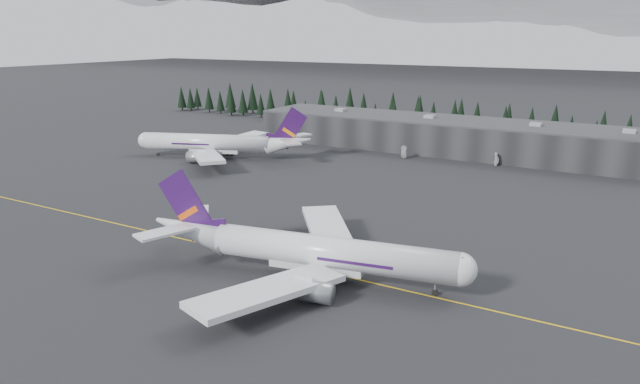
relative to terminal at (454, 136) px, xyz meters
The scene contains 9 objects.
ground 125.16m from the terminal, 90.00° to the right, with size 1400.00×1400.00×0.00m, color black.
taxiline 127.16m from the terminal, 90.00° to the right, with size 400.00×0.40×0.02m, color gold.
terminal is the anchor object (origin of this frame).
treeline 37.02m from the terminal, 90.00° to the left, with size 360.00×20.00×15.00m, color black.
mountain_ridge 875.02m from the terminal, 90.00° to the left, with size 4400.00×900.00×420.00m, color white, non-canonical shape.
jet_main 131.19m from the terminal, 85.08° to the right, with size 64.64×59.17×19.16m.
jet_parked 89.49m from the terminal, 142.45° to the right, with size 64.97×58.20×19.73m.
gse_vehicle_a 25.05m from the terminal, 118.99° to the right, with size 2.21×4.79×1.33m, color #B8B8BA.
gse_vehicle_b 27.22m from the terminal, 38.73° to the right, with size 1.90×4.72×1.61m, color silver.
Camera 1 is at (64.22, -91.96, 45.22)m, focal length 32.00 mm.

